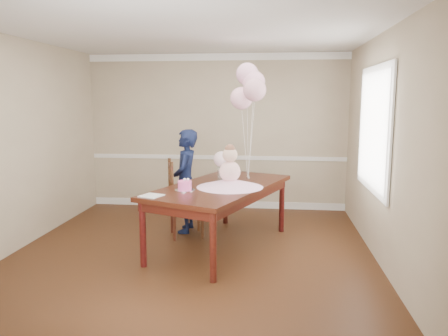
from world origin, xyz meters
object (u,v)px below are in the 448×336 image
dining_table_top (220,187)px  woman (186,181)px  birthday_cake (185,185)px  dining_chair_seat (187,203)px

dining_table_top → woman: 0.87m
woman → dining_table_top: bearing=40.8°
dining_table_top → woman: woman is taller
woman → birthday_cake: bearing=9.3°
birthday_cake → dining_chair_seat: (-0.14, 0.80, -0.41)m
birthday_cake → dining_chair_seat: 0.91m
dining_chair_seat → woman: bearing=85.4°
birthday_cake → woman: (-0.20, 1.02, -0.14)m
dining_chair_seat → woman: woman is taller
birthday_cake → dining_chair_seat: birthday_cake is taller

